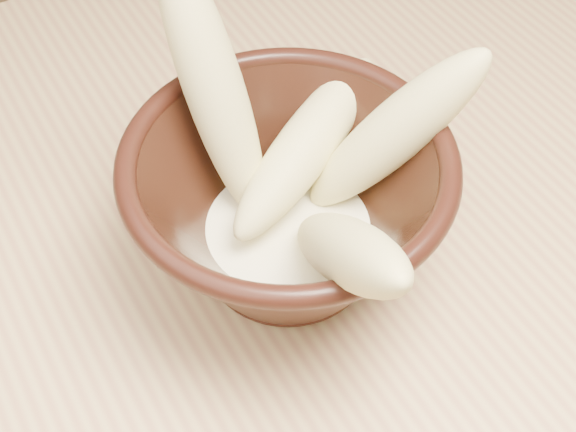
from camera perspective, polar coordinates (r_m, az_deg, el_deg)
The scene contains 7 objects.
table at distance 0.72m, azimuth 1.45°, elevation -3.21°, with size 1.20×0.80×0.75m.
bowl at distance 0.57m, azimuth 0.00°, elevation 0.69°, with size 0.23×0.23×0.13m.
milk_puddle at distance 0.59m, azimuth -0.00°, elevation -1.25°, with size 0.13×0.13×0.02m, color #F4EDC4.
banana_upright at distance 0.56m, azimuth -5.38°, elevation 9.34°, with size 0.04×0.04×0.21m, color #D4CA7D.
banana_right at distance 0.57m, azimuth 7.60°, elevation 5.92°, with size 0.04×0.04×0.17m, color #D4CA7D.
banana_across at distance 0.59m, azimuth 1.36°, elevation 5.10°, with size 0.04×0.04×0.18m, color #D4CA7D.
banana_front at distance 0.49m, azimuth 4.22°, elevation -2.52°, with size 0.04×0.04×0.20m, color #D4CA7D.
Camera 1 is at (-0.23, -0.36, 1.25)m, focal length 50.00 mm.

